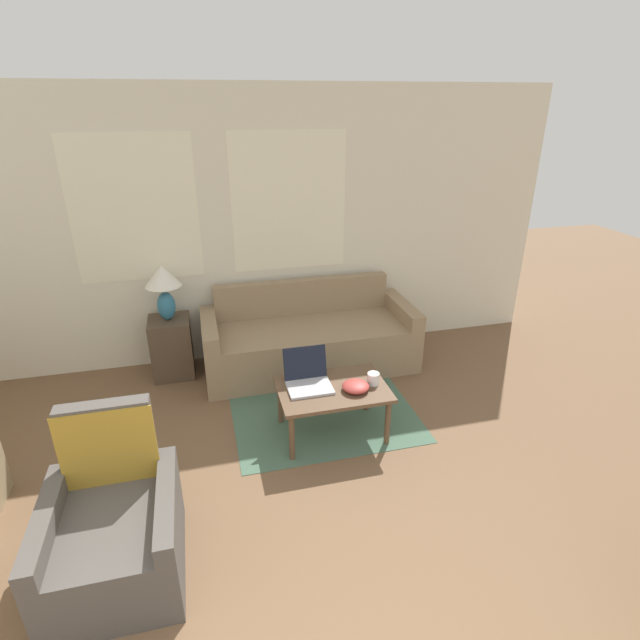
{
  "coord_description": "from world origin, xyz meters",
  "views": [
    {
      "loc": [
        -0.28,
        -0.76,
        2.46
      ],
      "look_at": [
        0.66,
        2.95,
        0.75
      ],
      "focal_mm": 28.0,
      "sensor_mm": 36.0,
      "label": 1
    }
  ],
  "objects_px": {
    "laptop": "(308,378)",
    "snack_bowl": "(356,386)",
    "couch": "(309,340)",
    "coffee_table": "(332,393)",
    "table_lamp": "(163,284)",
    "armchair": "(115,531)",
    "cup_navy": "(373,379)"
  },
  "relations": [
    {
      "from": "table_lamp",
      "to": "armchair",
      "type": "bearing_deg",
      "value": -97.17
    },
    {
      "from": "snack_bowl",
      "to": "table_lamp",
      "type": "bearing_deg",
      "value": 135.65
    },
    {
      "from": "coffee_table",
      "to": "cup_navy",
      "type": "distance_m",
      "value": 0.34
    },
    {
      "from": "armchair",
      "to": "table_lamp",
      "type": "bearing_deg",
      "value": 82.83
    },
    {
      "from": "armchair",
      "to": "cup_navy",
      "type": "height_order",
      "value": "armchair"
    },
    {
      "from": "snack_bowl",
      "to": "laptop",
      "type": "bearing_deg",
      "value": 154.02
    },
    {
      "from": "couch",
      "to": "armchair",
      "type": "xyz_separation_m",
      "value": [
        -1.58,
        -2.05,
        -0.0
      ]
    },
    {
      "from": "coffee_table",
      "to": "snack_bowl",
      "type": "bearing_deg",
      "value": -26.5
    },
    {
      "from": "laptop",
      "to": "cup_navy",
      "type": "relative_size",
      "value": 3.63
    },
    {
      "from": "armchair",
      "to": "table_lamp",
      "type": "height_order",
      "value": "table_lamp"
    },
    {
      "from": "laptop",
      "to": "couch",
      "type": "bearing_deg",
      "value": 76.63
    },
    {
      "from": "cup_navy",
      "to": "snack_bowl",
      "type": "xyz_separation_m",
      "value": [
        -0.16,
        -0.05,
        -0.01
      ]
    },
    {
      "from": "couch",
      "to": "coffee_table",
      "type": "relative_size",
      "value": 2.41
    },
    {
      "from": "laptop",
      "to": "snack_bowl",
      "type": "bearing_deg",
      "value": -25.98
    },
    {
      "from": "laptop",
      "to": "cup_navy",
      "type": "xyz_separation_m",
      "value": [
        0.5,
        -0.11,
        -0.01
      ]
    },
    {
      "from": "armchair",
      "to": "coffee_table",
      "type": "bearing_deg",
      "value": 31.02
    },
    {
      "from": "couch",
      "to": "armchair",
      "type": "height_order",
      "value": "armchair"
    },
    {
      "from": "coffee_table",
      "to": "cup_navy",
      "type": "xyz_separation_m",
      "value": [
        0.32,
        -0.03,
        0.1
      ]
    },
    {
      "from": "armchair",
      "to": "snack_bowl",
      "type": "xyz_separation_m",
      "value": [
        1.67,
        0.83,
        0.19
      ]
    },
    {
      "from": "coffee_table",
      "to": "laptop",
      "type": "distance_m",
      "value": 0.22
    },
    {
      "from": "coffee_table",
      "to": "laptop",
      "type": "relative_size",
      "value": 2.49
    },
    {
      "from": "coffee_table",
      "to": "cup_navy",
      "type": "relative_size",
      "value": 9.02
    },
    {
      "from": "couch",
      "to": "laptop",
      "type": "distance_m",
      "value": 1.12
    },
    {
      "from": "cup_navy",
      "to": "coffee_table",
      "type": "bearing_deg",
      "value": 175.18
    },
    {
      "from": "couch",
      "to": "coffee_table",
      "type": "bearing_deg",
      "value": -93.9
    },
    {
      "from": "table_lamp",
      "to": "laptop",
      "type": "bearing_deg",
      "value": -48.58
    },
    {
      "from": "laptop",
      "to": "snack_bowl",
      "type": "height_order",
      "value": "laptop"
    },
    {
      "from": "coffee_table",
      "to": "armchair",
      "type": "bearing_deg",
      "value": -148.98
    },
    {
      "from": "table_lamp",
      "to": "cup_navy",
      "type": "distance_m",
      "value": 2.08
    },
    {
      "from": "cup_navy",
      "to": "snack_bowl",
      "type": "distance_m",
      "value": 0.17
    },
    {
      "from": "couch",
      "to": "snack_bowl",
      "type": "xyz_separation_m",
      "value": [
        0.08,
        -1.23,
        0.19
      ]
    },
    {
      "from": "laptop",
      "to": "cup_navy",
      "type": "distance_m",
      "value": 0.51
    }
  ]
}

